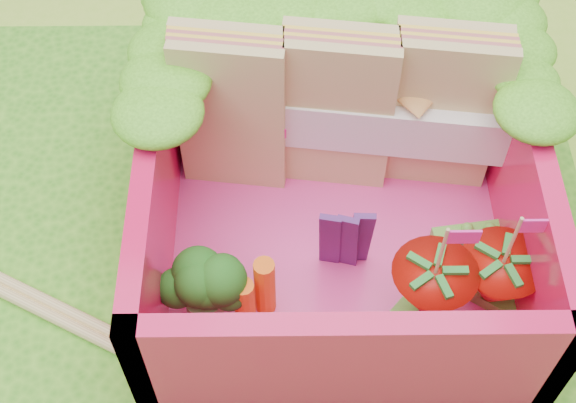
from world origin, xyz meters
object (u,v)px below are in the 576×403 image
(broccoli, at_px, (202,293))
(strawberry_right, at_px, (495,282))
(bento_box, at_px, (339,197))
(strawberry_left, at_px, (430,293))
(sandwich_stack, at_px, (338,110))

(broccoli, bearing_deg, strawberry_right, 3.15)
(bento_box, height_order, strawberry_right, strawberry_right)
(bento_box, xyz_separation_m, strawberry_right, (0.50, -0.29, -0.08))
(broccoli, relative_size, strawberry_right, 0.68)
(bento_box, bearing_deg, strawberry_right, -29.83)
(bento_box, relative_size, strawberry_left, 2.53)
(bento_box, distance_m, broccoli, 0.57)
(bento_box, distance_m, sandwich_stack, 0.32)
(bento_box, xyz_separation_m, sandwich_stack, (0.00, 0.30, 0.10))
(bento_box, height_order, sandwich_stack, sandwich_stack)
(strawberry_left, bearing_deg, strawberry_right, 10.50)
(strawberry_left, relative_size, strawberry_right, 1.01)
(sandwich_stack, relative_size, strawberry_left, 2.37)
(broccoli, relative_size, strawberry_left, 0.67)
(sandwich_stack, bearing_deg, strawberry_left, -66.39)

